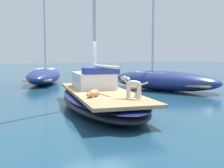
{
  "coord_description": "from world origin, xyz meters",
  "views": [
    {
      "loc": [
        -4.02,
        -9.53,
        1.96
      ],
      "look_at": [
        0.0,
        -1.0,
        1.01
      ],
      "focal_mm": 45.73,
      "sensor_mm": 36.0,
      "label": 1
    }
  ],
  "objects_px": {
    "moored_boat_starboard_side": "(163,80)",
    "dog_tan": "(94,93)",
    "moored_boat_far_astern": "(44,76)",
    "dog_white": "(132,85)",
    "deck_winch": "(137,94)",
    "coiled_rope": "(91,95)",
    "sailboat_main": "(100,100)"
  },
  "relations": [
    {
      "from": "coiled_rope",
      "to": "moored_boat_far_astern",
      "type": "relative_size",
      "value": 0.04
    },
    {
      "from": "coiled_rope",
      "to": "moored_boat_starboard_side",
      "type": "relative_size",
      "value": 0.04
    },
    {
      "from": "sailboat_main",
      "to": "deck_winch",
      "type": "relative_size",
      "value": 35.87
    },
    {
      "from": "dog_tan",
      "to": "coiled_rope",
      "type": "bearing_deg",
      "value": 82.21
    },
    {
      "from": "sailboat_main",
      "to": "dog_tan",
      "type": "distance_m",
      "value": 1.51
    },
    {
      "from": "dog_tan",
      "to": "dog_white",
      "type": "bearing_deg",
      "value": -41.51
    },
    {
      "from": "dog_white",
      "to": "deck_winch",
      "type": "height_order",
      "value": "dog_white"
    },
    {
      "from": "moored_boat_far_astern",
      "to": "moored_boat_starboard_side",
      "type": "xyz_separation_m",
      "value": [
        5.24,
        -6.64,
        0.02
      ]
    },
    {
      "from": "dog_tan",
      "to": "dog_white",
      "type": "height_order",
      "value": "dog_white"
    },
    {
      "from": "moored_boat_far_astern",
      "to": "coiled_rope",
      "type": "bearing_deg",
      "value": -94.27
    },
    {
      "from": "deck_winch",
      "to": "coiled_rope",
      "type": "relative_size",
      "value": 0.65
    },
    {
      "from": "dog_tan",
      "to": "coiled_rope",
      "type": "distance_m",
      "value": 0.35
    },
    {
      "from": "dog_white",
      "to": "coiled_rope",
      "type": "relative_size",
      "value": 2.6
    },
    {
      "from": "dog_white",
      "to": "moored_boat_starboard_side",
      "type": "relative_size",
      "value": 0.11
    },
    {
      "from": "deck_winch",
      "to": "dog_tan",
      "type": "bearing_deg",
      "value": 150.42
    },
    {
      "from": "moored_boat_starboard_side",
      "to": "dog_tan",
      "type": "bearing_deg",
      "value": -141.04
    },
    {
      "from": "deck_winch",
      "to": "coiled_rope",
      "type": "height_order",
      "value": "deck_winch"
    },
    {
      "from": "dog_white",
      "to": "coiled_rope",
      "type": "bearing_deg",
      "value": 127.32
    },
    {
      "from": "coiled_rope",
      "to": "moored_boat_far_astern",
      "type": "xyz_separation_m",
      "value": [
        0.84,
        11.25,
        -0.12
      ]
    },
    {
      "from": "dog_white",
      "to": "moored_boat_far_astern",
      "type": "bearing_deg",
      "value": 90.23
    },
    {
      "from": "dog_tan",
      "to": "moored_boat_far_astern",
      "type": "height_order",
      "value": "moored_boat_far_astern"
    },
    {
      "from": "deck_winch",
      "to": "moored_boat_far_astern",
      "type": "distance_m",
      "value": 12.27
    },
    {
      "from": "dog_white",
      "to": "moored_boat_far_astern",
      "type": "height_order",
      "value": "moored_boat_far_astern"
    },
    {
      "from": "moored_boat_far_astern",
      "to": "dog_white",
      "type": "bearing_deg",
      "value": -89.77
    },
    {
      "from": "coiled_rope",
      "to": "dog_tan",
      "type": "bearing_deg",
      "value": -97.79
    },
    {
      "from": "coiled_rope",
      "to": "dog_white",
      "type": "bearing_deg",
      "value": -52.68
    },
    {
      "from": "sailboat_main",
      "to": "deck_winch",
      "type": "bearing_deg",
      "value": -77.22
    },
    {
      "from": "dog_white",
      "to": "deck_winch",
      "type": "distance_m",
      "value": 0.44
    },
    {
      "from": "dog_tan",
      "to": "deck_winch",
      "type": "distance_m",
      "value": 1.37
    },
    {
      "from": "sailboat_main",
      "to": "moored_boat_starboard_side",
      "type": "relative_size",
      "value": 0.97
    },
    {
      "from": "dog_tan",
      "to": "moored_boat_far_astern",
      "type": "bearing_deg",
      "value": 85.62
    },
    {
      "from": "coiled_rope",
      "to": "moored_boat_starboard_side",
      "type": "xyz_separation_m",
      "value": [
        6.08,
        4.61,
        -0.11
      ]
    }
  ]
}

